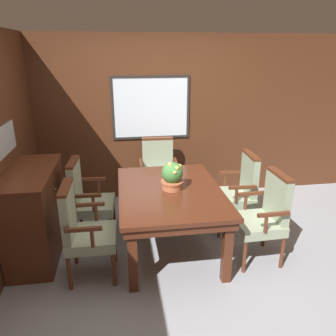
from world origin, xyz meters
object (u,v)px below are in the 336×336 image
at_px(chair_right_near, 265,214).
at_px(dining_table, 170,197).
at_px(chair_right_far, 239,189).
at_px(chair_head_far, 158,170).
at_px(chair_left_near, 83,228).
at_px(potted_plant, 172,176).
at_px(sideboard_cabinet, 36,213).
at_px(chair_left_far, 87,197).

bearing_deg(chair_right_near, dining_table, -111.70).
height_order(chair_right_far, chair_head_far, same).
height_order(dining_table, chair_right_far, chair_right_far).
relative_size(chair_left_near, potted_plant, 3.13).
height_order(chair_head_far, sideboard_cabinet, chair_head_far).
distance_m(dining_table, potted_plant, 0.25).
xyz_separation_m(chair_right_near, chair_left_far, (-1.94, 0.73, 0.00)).
bearing_deg(chair_right_near, chair_left_near, -91.22).
bearing_deg(chair_right_far, chair_right_near, 5.83).
xyz_separation_m(chair_left_near, chair_right_far, (1.88, 0.70, 0.00)).
bearing_deg(dining_table, chair_right_near, -20.04).
bearing_deg(chair_right_far, chair_head_far, -129.52).
bearing_deg(chair_right_far, potted_plant, -68.45).
height_order(dining_table, chair_head_far, chair_head_far).
relative_size(chair_left_near, chair_right_near, 1.00).
bearing_deg(sideboard_cabinet, chair_left_far, 24.04).
relative_size(chair_left_near, chair_right_far, 1.00).
bearing_deg(chair_right_near, potted_plant, -113.19).
bearing_deg(potted_plant, dining_table, -149.60).
xyz_separation_m(dining_table, chair_head_far, (0.01, 1.18, -0.10)).
bearing_deg(sideboard_cabinet, chair_head_far, 34.79).
relative_size(chair_left_near, chair_left_far, 1.00).
bearing_deg(dining_table, chair_left_far, 158.98).
xyz_separation_m(chair_left_near, potted_plant, (0.97, 0.39, 0.35)).
height_order(potted_plant, sideboard_cabinet, potted_plant).
bearing_deg(dining_table, chair_head_far, 89.56).
xyz_separation_m(chair_left_near, chair_head_far, (0.95, 1.55, 0.00)).
bearing_deg(chair_right_near, chair_left_far, -112.18).
height_order(chair_right_near, chair_head_far, same).
bearing_deg(potted_plant, chair_head_far, 91.02).
height_order(dining_table, potted_plant, potted_plant).
relative_size(chair_right_near, potted_plant, 3.13).
relative_size(dining_table, chair_left_far, 1.55).
bearing_deg(chair_head_far, chair_right_far, -39.71).
bearing_deg(chair_left_near, chair_right_near, -88.78).
relative_size(chair_right_near, sideboard_cabinet, 0.86).
bearing_deg(chair_right_far, sideboard_cabinet, -82.68).
relative_size(chair_right_near, chair_left_far, 1.00).
distance_m(chair_left_near, sideboard_cabinet, 0.75).
distance_m(chair_left_far, potted_plant, 1.11).
distance_m(dining_table, chair_left_near, 1.01).
xyz_separation_m(chair_head_far, chair_left_far, (-0.97, -0.81, 0.00)).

